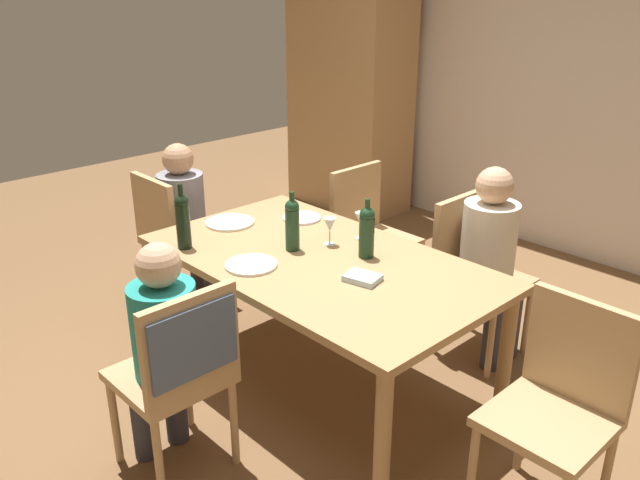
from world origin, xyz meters
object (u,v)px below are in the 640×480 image
at_px(handbag, 417,308).
at_px(chair_right_end, 561,397).
at_px(chair_far_right, 473,265).
at_px(wine_glass_near_left, 361,220).
at_px(person_woman_host, 492,251).
at_px(chair_far_left, 368,227).
at_px(person_man_bearded, 186,213).
at_px(wine_glass_centre, 330,226).
at_px(dining_table, 320,272).
at_px(chair_near, 183,361).
at_px(dinner_plate_host, 230,222).
at_px(dinner_plate_guest_left, 302,218).
at_px(wine_bottle_tall_green, 292,223).
at_px(wine_bottle_dark_red, 367,231).
at_px(chair_left_end, 172,233).
at_px(dinner_plate_guest_right, 251,265).
at_px(person_man_guest, 163,340).
at_px(wine_bottle_short_olive, 183,220).
at_px(armoire_cabinet, 349,89).

bearing_deg(handbag, chair_right_end, -31.14).
relative_size(chair_far_right, wine_glass_near_left, 6.17).
distance_m(person_woman_host, handbag, 0.73).
relative_size(chair_right_end, chair_far_left, 1.00).
relative_size(person_man_bearded, wine_glass_centre, 7.40).
bearing_deg(person_man_bearded, wine_glass_near_left, 14.38).
xyz_separation_m(dining_table, chair_near, (0.12, -0.90, -0.07)).
relative_size(dinner_plate_host, dinner_plate_guest_left, 1.25).
xyz_separation_m(wine_bottle_tall_green, wine_glass_centre, (0.08, 0.19, -0.04)).
bearing_deg(handbag, wine_bottle_dark_red, -74.19).
relative_size(chair_left_end, chair_far_left, 1.00).
bearing_deg(dinner_plate_guest_right, person_man_bearded, 163.31).
bearing_deg(person_man_bearded, chair_far_right, 28.53).
height_order(person_man_guest, wine_bottle_dark_red, person_man_guest).
distance_m(chair_far_right, person_woman_host, 0.16).
height_order(chair_far_right, dinner_plate_guest_left, chair_far_right).
xyz_separation_m(chair_left_end, handbag, (1.23, 0.99, -0.42)).
height_order(person_man_bearded, wine_glass_near_left, person_man_bearded).
bearing_deg(wine_bottle_short_olive, wine_glass_near_left, 54.46).
distance_m(chair_right_end, handbag, 1.62).
bearing_deg(chair_far_left, dinner_plate_host, -13.23).
relative_size(chair_left_end, wine_bottle_short_olive, 2.64).
bearing_deg(chair_far_right, wine_bottle_short_olive, -34.58).
height_order(person_man_bearded, dinner_plate_host, person_man_bearded).
bearing_deg(chair_far_left, armoire_cabinet, -132.21).
bearing_deg(chair_right_end, wine_glass_centre, -3.11).
relative_size(person_man_guest, dinner_plate_host, 3.87).
bearing_deg(armoire_cabinet, dinner_plate_host, -60.74).
bearing_deg(dinner_plate_host, person_man_guest, -51.37).
relative_size(wine_bottle_tall_green, wine_bottle_dark_red, 1.02).
relative_size(chair_far_right, chair_near, 1.00).
bearing_deg(chair_left_end, dining_table, 3.88).
xyz_separation_m(wine_bottle_dark_red, dinner_plate_host, (-0.86, -0.22, -0.13)).
xyz_separation_m(person_man_bearded, handbag, (1.23, 0.87, -0.53)).
relative_size(chair_left_end, wine_glass_centre, 6.17).
relative_size(chair_right_end, handbag, 3.29).
bearing_deg(wine_bottle_dark_red, handbag, 105.81).
bearing_deg(person_man_guest, handbag, 1.01).
xyz_separation_m(wine_bottle_dark_red, wine_glass_centre, (-0.24, -0.02, -0.04)).
relative_size(chair_left_end, wine_bottle_dark_red, 2.98).
bearing_deg(person_man_guest, dinner_plate_host, 38.63).
relative_size(chair_far_right, dinner_plate_guest_right, 3.56).
bearing_deg(chair_left_end, wine_glass_centre, 11.86).
height_order(chair_far_left, wine_bottle_short_olive, wine_bottle_short_olive).
bearing_deg(wine_bottle_dark_red, dinner_plate_guest_right, -121.95).
relative_size(person_man_bearded, dinner_plate_guest_left, 4.93).
bearing_deg(handbag, wine_glass_centre, -93.11).
bearing_deg(chair_left_end, handbag, 38.75).
relative_size(person_woman_host, dinner_plate_host, 4.04).
xyz_separation_m(person_woman_host, person_man_bearded, (-1.72, -0.87, -0.01)).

